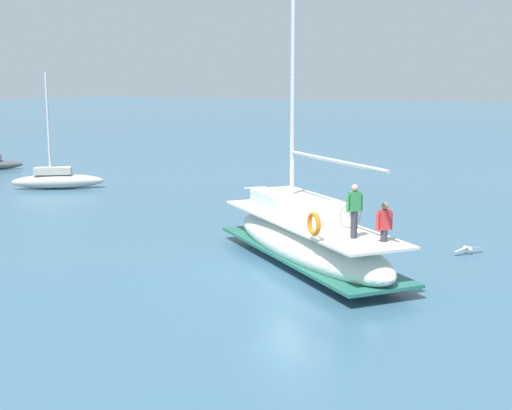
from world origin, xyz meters
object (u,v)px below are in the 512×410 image
object	(u,v)px
main_sailboat	(307,237)
moored_catamaran	(57,179)
mooring_buoy	(335,221)
seagull	(468,249)

from	to	relation	value
main_sailboat	moored_catamaran	world-z (taller)	main_sailboat
moored_catamaran	mooring_buoy	distance (m)	17.89
moored_catamaran	seagull	size ratio (longest dim) A/B	5.69
seagull	main_sailboat	bearing A→B (deg)	134.83
moored_catamaran	mooring_buoy	xyz separation A→B (m)	(-1.11, -17.85, -0.32)
main_sailboat	mooring_buoy	distance (m)	6.45
moored_catamaran	mooring_buoy	bearing A→B (deg)	-93.55
seagull	moored_catamaran	bearing A→B (deg)	82.67
main_sailboat	moored_catamaran	bearing A→B (deg)	69.89
seagull	mooring_buoy	world-z (taller)	mooring_buoy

